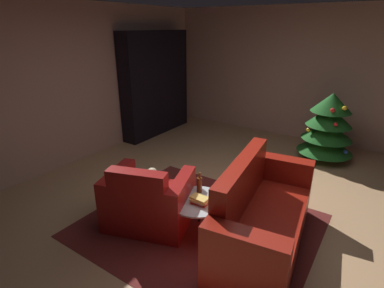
{
  "coord_description": "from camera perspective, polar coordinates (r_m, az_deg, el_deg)",
  "views": [
    {
      "loc": [
        1.41,
        -3.03,
        2.24
      ],
      "look_at": [
        -0.49,
        -0.19,
        0.89
      ],
      "focal_mm": 28.15,
      "sensor_mm": 36.0,
      "label": 1
    }
  ],
  "objects": [
    {
      "name": "bookshelf_unit",
      "position": [
        6.68,
        -6.12,
        11.51
      ],
      "size": [
        0.34,
        1.83,
        2.16
      ],
      "color": "black",
      "rests_on": "ground"
    },
    {
      "name": "wall_back",
      "position": [
        6.57,
        21.5,
        11.98
      ],
      "size": [
        6.14,
        0.06,
        2.63
      ],
      "primitive_type": "cube",
      "color": "tan",
      "rests_on": "ground"
    },
    {
      "name": "couch_red",
      "position": [
        3.36,
        12.95,
        -13.71
      ],
      "size": [
        0.95,
        1.87,
        0.98
      ],
      "color": "maroon",
      "rests_on": "ground"
    },
    {
      "name": "area_rug",
      "position": [
        3.75,
        1.31,
        -15.14
      ],
      "size": [
        2.59,
        2.23,
        0.01
      ],
      "primitive_type": "cube",
      "color": "maroon",
      "rests_on": "ground"
    },
    {
      "name": "ground_plane",
      "position": [
        4.02,
        7.48,
        -12.5
      ],
      "size": [
        7.9,
        7.9,
        0.0
      ],
      "primitive_type": "plane",
      "color": "tan"
    },
    {
      "name": "armchair_red",
      "position": [
        3.65,
        -8.29,
        -10.75
      ],
      "size": [
        1.14,
        1.0,
        0.82
      ],
      "color": "maroon",
      "rests_on": "ground"
    },
    {
      "name": "book_stack_on_table",
      "position": [
        3.37,
        1.53,
        -10.52
      ],
      "size": [
        0.21,
        0.18,
        0.08
      ],
      "color": "red",
      "rests_on": "coffee_table"
    },
    {
      "name": "decorated_tree",
      "position": [
        5.74,
        24.36,
        2.98
      ],
      "size": [
        0.94,
        0.94,
        1.2
      ],
      "color": "brown",
      "rests_on": "ground"
    },
    {
      "name": "coffee_table",
      "position": [
        3.47,
        1.08,
        -11.18
      ],
      "size": [
        0.65,
        0.65,
        0.41
      ],
      "color": "black",
      "rests_on": "ground"
    },
    {
      "name": "wall_left",
      "position": [
        5.47,
        -22.03,
        10.25
      ],
      "size": [
        0.06,
        6.7,
        2.63
      ],
      "primitive_type": "cube",
      "color": "tan",
      "rests_on": "ground"
    },
    {
      "name": "bottle_on_table",
      "position": [
        3.55,
        1.41,
        -7.68
      ],
      "size": [
        0.06,
        0.06,
        0.26
      ],
      "color": "#5F3014",
      "rests_on": "coffee_table"
    }
  ]
}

